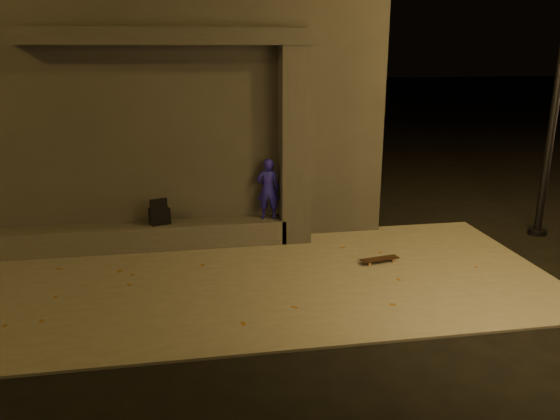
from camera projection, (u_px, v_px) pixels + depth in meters
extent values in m
plane|color=black|center=(218.00, 351.00, 6.75)|extent=(120.00, 120.00, 0.00)
cube|color=#615D56|center=(210.00, 283.00, 8.64)|extent=(11.00, 4.40, 0.04)
cube|color=#3C3936|center=(150.00, 95.00, 11.99)|extent=(9.00, 5.00, 5.20)
cube|color=#494742|center=(123.00, 237.00, 9.98)|extent=(6.00, 0.55, 0.45)
cube|color=#3C3936|center=(295.00, 147.00, 10.04)|extent=(0.55, 0.55, 3.60)
cube|color=#3C3936|center=(167.00, 36.00, 9.18)|extent=(5.00, 0.70, 0.28)
imported|color=#1F19A3|center=(268.00, 189.00, 10.18)|extent=(0.45, 0.33, 1.15)
cube|color=black|center=(160.00, 216.00, 9.98)|extent=(0.41, 0.32, 0.29)
cube|color=black|center=(159.00, 203.00, 9.91)|extent=(0.31, 0.13, 0.21)
cube|color=black|center=(380.00, 259.00, 9.39)|extent=(0.71, 0.30, 0.01)
cylinder|color=#B56E48|center=(389.00, 258.00, 9.54)|extent=(0.05, 0.04, 0.05)
cylinder|color=#B56E48|center=(393.00, 261.00, 9.42)|extent=(0.05, 0.04, 0.05)
cylinder|color=#B56E48|center=(366.00, 261.00, 9.39)|extent=(0.05, 0.04, 0.05)
cylinder|color=#B56E48|center=(369.00, 264.00, 9.27)|extent=(0.05, 0.04, 0.05)
cube|color=#99999E|center=(391.00, 258.00, 9.47)|extent=(0.07, 0.15, 0.01)
cube|color=#99999E|center=(368.00, 261.00, 9.32)|extent=(0.07, 0.15, 0.01)
cylinder|color=black|center=(560.00, 68.00, 10.04)|extent=(0.14, 0.14, 6.48)
cylinder|color=black|center=(537.00, 232.00, 10.95)|extent=(0.36, 0.36, 0.10)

